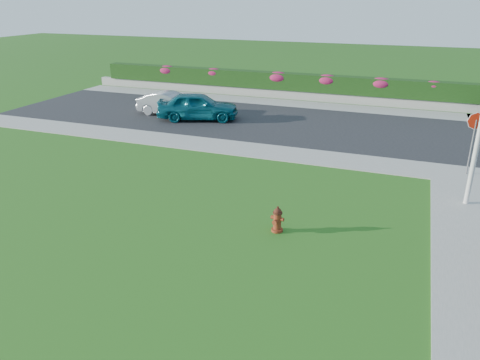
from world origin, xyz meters
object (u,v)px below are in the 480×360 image
at_px(fire_hydrant, 277,220).
at_px(stop_sign, 475,129).
at_px(sedan_teal, 198,106).
at_px(sedan_silver, 171,104).

bearing_deg(fire_hydrant, stop_sign, 61.66).
relative_size(fire_hydrant, stop_sign, 0.32).
height_order(sedan_teal, stop_sign, stop_sign).
distance_m(sedan_teal, stop_sign, 14.21).
distance_m(fire_hydrant, sedan_teal, 13.74).
bearing_deg(fire_hydrant, sedan_teal, 135.17).
bearing_deg(sedan_teal, sedan_silver, 57.29).
xyz_separation_m(fire_hydrant, sedan_silver, (-9.90, 11.68, 0.30)).
relative_size(sedan_silver, stop_sign, 1.56).
relative_size(sedan_teal, stop_sign, 1.78).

